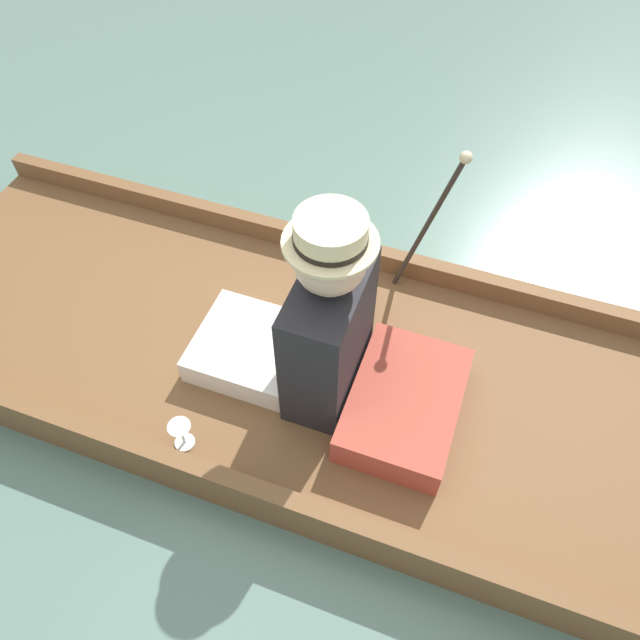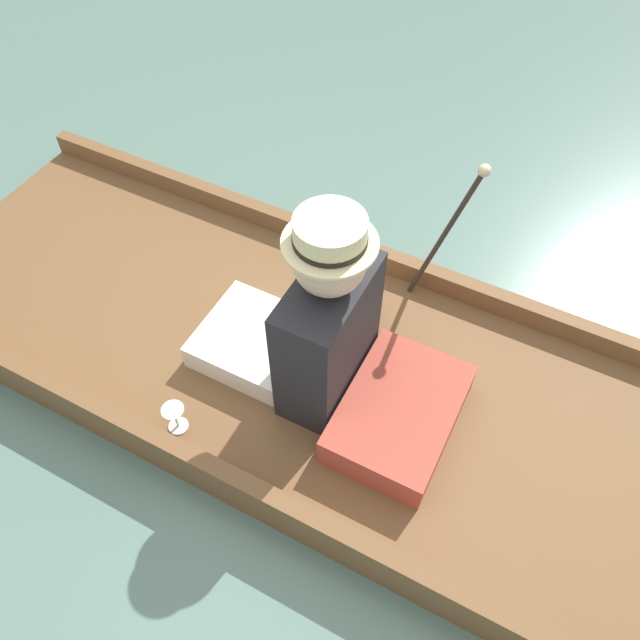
% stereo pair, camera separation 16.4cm
% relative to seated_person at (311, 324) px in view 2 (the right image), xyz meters
% --- Properties ---
extents(ground_plane, '(16.00, 16.00, 0.00)m').
position_rel_seated_person_xyz_m(ground_plane, '(0.06, 0.11, -0.42)').
color(ground_plane, slate).
extents(punt_boat, '(1.19, 3.29, 0.21)m').
position_rel_seated_person_xyz_m(punt_boat, '(0.06, 0.11, -0.36)').
color(punt_boat, brown).
rests_on(punt_boat, ground_plane).
extents(seat_cushion, '(0.53, 0.37, 0.13)m').
position_rel_seated_person_xyz_m(seat_cushion, '(-0.04, -0.36, -0.24)').
color(seat_cushion, '#B24738').
rests_on(seat_cushion, punt_boat).
extents(seated_person, '(0.42, 0.65, 0.81)m').
position_rel_seated_person_xyz_m(seated_person, '(0.00, 0.00, 0.00)').
color(seated_person, white).
rests_on(seated_person, punt_boat).
extents(teddy_bear, '(0.24, 0.14, 0.34)m').
position_rel_seated_person_xyz_m(teddy_bear, '(0.35, -0.04, -0.15)').
color(teddy_bear, beige).
rests_on(teddy_bear, punt_boat).
extents(wine_glass, '(0.08, 0.08, 0.12)m').
position_rel_seated_person_xyz_m(wine_glass, '(-0.41, 0.32, -0.22)').
color(wine_glass, silver).
rests_on(wine_glass, punt_boat).
extents(walking_cane, '(0.04, 0.21, 0.71)m').
position_rel_seated_person_xyz_m(walking_cane, '(0.55, -0.27, 0.11)').
color(walking_cane, '#2D2823').
rests_on(walking_cane, punt_boat).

